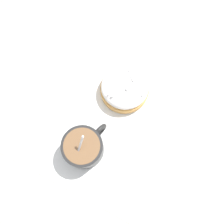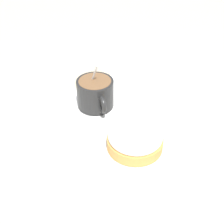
{
  "view_description": "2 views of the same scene",
  "coord_description": "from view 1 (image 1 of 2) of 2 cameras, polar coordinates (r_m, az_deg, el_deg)",
  "views": [
    {
      "loc": [
        -0.09,
        -0.08,
        0.53
      ],
      "look_at": [
        0.02,
        -0.01,
        0.03
      ],
      "focal_mm": 42.0,
      "sensor_mm": 36.0,
      "label": 1
    },
    {
      "loc": [
        0.41,
        -0.26,
        0.4
      ],
      "look_at": [
        -0.0,
        -0.01,
        0.03
      ],
      "focal_mm": 50.0,
      "sensor_mm": 36.0,
      "label": 2
    }
  ],
  "objects": [
    {
      "name": "coffee_cup",
      "position": [
        0.5,
        -6.17,
        -7.61
      ],
      "size": [
        0.1,
        0.08,
        0.1
      ],
      "color": "black",
      "rests_on": "paper_napkin"
    },
    {
      "name": "paper_napkin",
      "position": [
        0.55,
        -2.13,
        -1.41
      ],
      "size": [
        0.34,
        0.34,
        0.0
      ],
      "color": "white",
      "rests_on": "ground_plane"
    },
    {
      "name": "ground_plane",
      "position": [
        0.55,
        -2.13,
        -1.45
      ],
      "size": [
        3.0,
        3.0,
        0.0
      ],
      "primitive_type": "plane",
      "color": "#C6B793"
    },
    {
      "name": "frosted_pastry",
      "position": [
        0.54,
        2.79,
        5.31
      ],
      "size": [
        0.1,
        0.1,
        0.05
      ],
      "color": "#D19347",
      "rests_on": "paper_napkin"
    }
  ]
}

